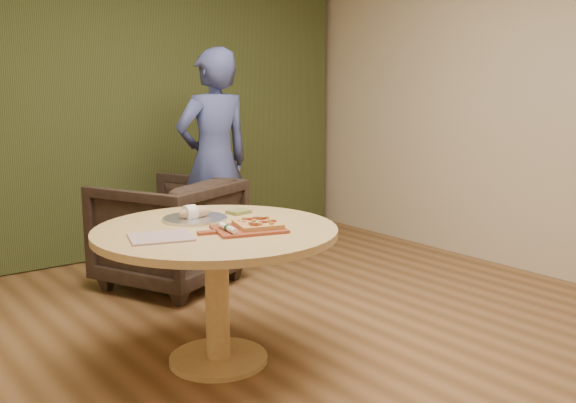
% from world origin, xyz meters
% --- Properties ---
extents(room_shell, '(5.04, 6.04, 2.84)m').
position_xyz_m(room_shell, '(0.00, 0.00, 1.40)').
color(room_shell, brown).
rests_on(room_shell, ground).
extents(curtain, '(4.80, 0.14, 2.78)m').
position_xyz_m(curtain, '(0.00, 2.90, 1.40)').
color(curtain, '#2F391A').
rests_on(curtain, ground).
extents(pedestal_table, '(1.29, 1.29, 0.75)m').
position_xyz_m(pedestal_table, '(-0.39, 0.46, 0.61)').
color(pedestal_table, '#DDB571').
rests_on(pedestal_table, ground).
extents(pizza_paddle, '(0.47, 0.37, 0.01)m').
position_xyz_m(pizza_paddle, '(-0.30, 0.30, 0.76)').
color(pizza_paddle, brown).
rests_on(pizza_paddle, pedestal_table).
extents(flatbread_pizza, '(0.27, 0.27, 0.04)m').
position_xyz_m(flatbread_pizza, '(-0.23, 0.30, 0.78)').
color(flatbread_pizza, tan).
rests_on(flatbread_pizza, pizza_paddle).
extents(cutlery_roll, '(0.05, 0.20, 0.03)m').
position_xyz_m(cutlery_roll, '(-0.41, 0.30, 0.78)').
color(cutlery_roll, white).
rests_on(cutlery_roll, pizza_paddle).
extents(newspaper, '(0.36, 0.33, 0.01)m').
position_xyz_m(newspaper, '(-0.72, 0.42, 0.76)').
color(newspaper, silver).
rests_on(newspaper, pedestal_table).
extents(serving_tray, '(0.36, 0.36, 0.02)m').
position_xyz_m(serving_tray, '(-0.38, 0.70, 0.76)').
color(serving_tray, silver).
rests_on(serving_tray, pedestal_table).
extents(bread_roll, '(0.19, 0.09, 0.09)m').
position_xyz_m(bread_roll, '(-0.39, 0.70, 0.79)').
color(bread_roll, tan).
rests_on(bread_roll, serving_tray).
extents(green_packet, '(0.13, 0.12, 0.02)m').
position_xyz_m(green_packet, '(-0.09, 0.70, 0.76)').
color(green_packet, '#5C642D').
rests_on(green_packet, pedestal_table).
extents(armchair, '(1.12, 1.09, 0.89)m').
position_xyz_m(armchair, '(0.03, 1.85, 0.45)').
color(armchair, black).
rests_on(armchair, ground).
extents(person_standing, '(0.65, 0.44, 1.77)m').
position_xyz_m(person_standing, '(0.52, 1.99, 0.89)').
color(person_standing, '#3A4580').
rests_on(person_standing, ground).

